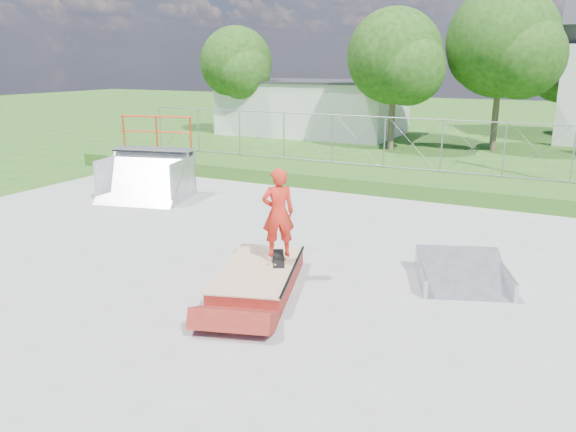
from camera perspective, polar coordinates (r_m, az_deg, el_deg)
name	(u,v)px	position (r m, az deg, el deg)	size (l,w,h in m)	color
ground	(221,278)	(11.30, -6.78, -6.27)	(120.00, 120.00, 0.00)	#285819
concrete_pad	(221,277)	(11.29, -6.78, -6.17)	(20.00, 16.00, 0.04)	gray
grass_berm	(374,179)	(19.53, 8.74, 3.69)	(24.00, 3.00, 0.50)	#285819
grind_box	(259,278)	(10.69, -2.97, -6.29)	(2.07, 3.00, 0.41)	maroon
quarter_pipe	(143,160)	(17.72, -14.49, 5.49)	(2.50, 2.12, 2.50)	#999CA0
flat_bank_ramp	(463,274)	(11.25, 17.32, -5.62)	(1.62, 1.73, 0.50)	#999CA0
skateboard	(278,259)	(10.93, -0.99, -4.39)	(0.22, 0.80, 0.02)	black
skater	(278,217)	(10.67, -1.01, -0.05)	(0.63, 0.41, 1.72)	red
concrete_stairs	(162,160)	(22.89, -12.64, 5.59)	(1.50, 1.60, 0.80)	gray
chain_link_fence	(384,142)	(20.27, 9.77, 7.38)	(20.00, 0.06, 1.80)	gray
utility_building_flat	(313,108)	(33.80, 2.53, 10.88)	(10.00, 6.00, 3.00)	silver
tree_left_near	(399,60)	(27.62, 11.17, 15.30)	(4.76, 4.48, 6.65)	brown
tree_center	(508,46)	(28.69, 21.45, 15.77)	(5.44, 5.12, 7.60)	brown
tree_left_far	(238,66)	(33.57, -5.08, 14.97)	(4.42, 4.16, 6.18)	brown
tree_back_mid	(567,71)	(36.57, 26.50, 13.02)	(4.08, 3.84, 5.70)	brown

